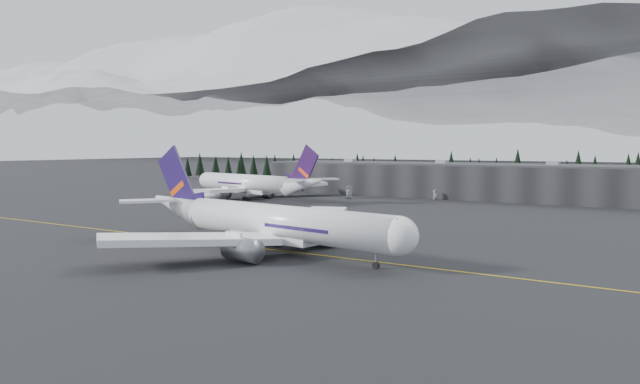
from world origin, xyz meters
The scene contains 9 objects.
ground centered at (0.00, 0.00, 0.00)m, with size 1400.00×1400.00×0.00m, color black.
taxiline centered at (0.00, -2.00, 0.01)m, with size 400.00×0.40×0.02m, color gold.
terminal centered at (0.00, 125.00, 6.30)m, with size 160.00×30.00×12.60m.
treeline centered at (0.00, 162.00, 7.50)m, with size 360.00×20.00×15.00m, color black.
mountain_ridge centered at (0.00, 1000.00, 0.00)m, with size 4400.00×900.00×420.00m, color white, non-canonical shape.
jet_main centered at (2.08, -3.40, 5.41)m, with size 65.00×59.63×19.18m.
jet_parked centered at (-62.40, 76.22, 5.53)m, with size 65.75×60.05×19.59m.
gse_vehicle_a centered at (-34.21, 95.38, 0.65)m, with size 2.17×4.70×1.31m, color #BDBDBF.
gse_vehicle_b centered at (-5.86, 107.41, 0.63)m, with size 1.50×3.72×1.27m, color silver.
Camera 1 is at (65.14, -85.31, 18.85)m, focal length 32.00 mm.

